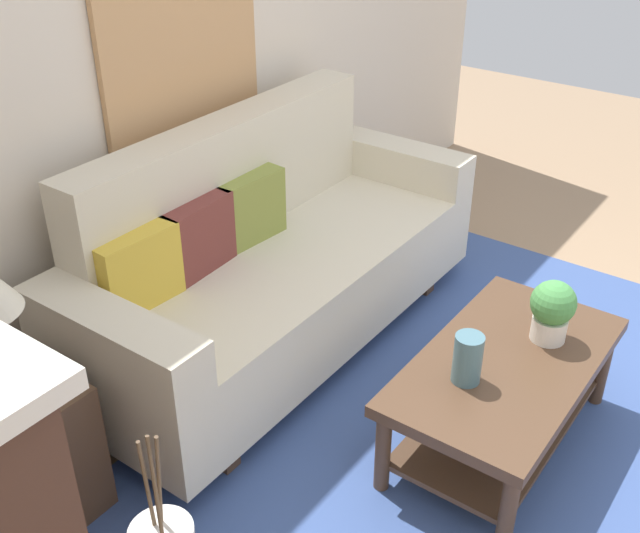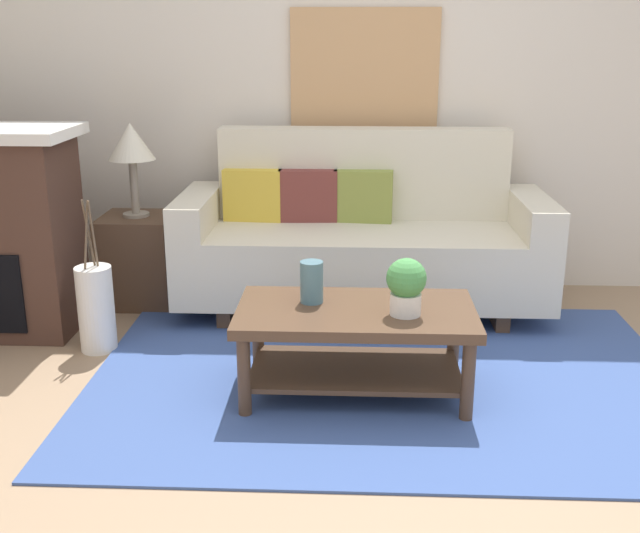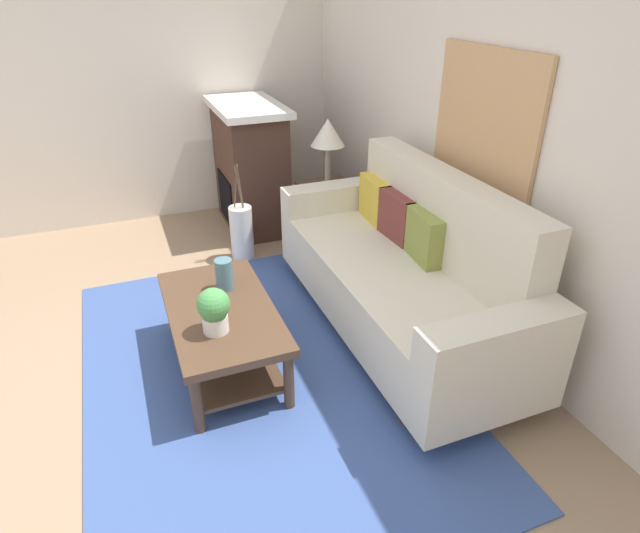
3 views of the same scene
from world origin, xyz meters
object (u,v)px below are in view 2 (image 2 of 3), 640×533
(potted_plant_tabletop, at_px, (406,285))
(coffee_table, at_px, (356,331))
(tabletop_vase, at_px, (312,282))
(side_table, at_px, (140,260))
(floor_vase, at_px, (96,309))
(throw_pillow_mustard, at_px, (253,195))
(couch, at_px, (363,240))
(framed_painting, at_px, (364,72))
(table_lamp, at_px, (131,146))
(throw_pillow_maroon, at_px, (308,195))
(throw_pillow_olive, at_px, (363,196))

(potted_plant_tabletop, bearing_deg, coffee_table, 162.20)
(tabletop_vase, distance_m, side_table, 1.65)
(coffee_table, xyz_separation_m, floor_vase, (-1.38, 0.46, -0.08))
(throw_pillow_mustard, bearing_deg, couch, -10.45)
(throw_pillow_mustard, relative_size, framed_painting, 0.38)
(table_lamp, bearing_deg, coffee_table, -42.23)
(throw_pillow_maroon, relative_size, table_lamp, 0.63)
(throw_pillow_olive, bearing_deg, side_table, -176.19)
(framed_painting, bearing_deg, side_table, -162.75)
(couch, relative_size, potted_plant_tabletop, 8.38)
(coffee_table, xyz_separation_m, potted_plant_tabletop, (0.22, -0.07, 0.26))
(throw_pillow_mustard, height_order, throw_pillow_olive, same)
(floor_vase, bearing_deg, table_lamp, 88.02)
(potted_plant_tabletop, relative_size, floor_vase, 0.56)
(couch, distance_m, throw_pillow_maroon, 0.44)
(couch, distance_m, framed_painting, 1.08)
(throw_pillow_mustard, relative_size, potted_plant_tabletop, 1.37)
(throw_pillow_mustard, xyz_separation_m, table_lamp, (-0.72, -0.09, 0.31))
(throw_pillow_olive, relative_size, potted_plant_tabletop, 1.37)
(throw_pillow_maroon, bearing_deg, tabletop_vase, -85.79)
(tabletop_vase, height_order, floor_vase, tabletop_vase)
(tabletop_vase, relative_size, table_lamp, 0.35)
(table_lamp, bearing_deg, throw_pillow_mustard, 7.41)
(potted_plant_tabletop, xyz_separation_m, framed_painting, (-0.18, 1.74, 0.83))
(throw_pillow_maroon, xyz_separation_m, tabletop_vase, (0.09, -1.25, -0.15))
(table_lamp, height_order, floor_vase, table_lamp)
(framed_painting, bearing_deg, throw_pillow_olive, -90.00)
(floor_vase, bearing_deg, throw_pillow_olive, 31.18)
(throw_pillow_maroon, height_order, side_table, throw_pillow_maroon)
(table_lamp, bearing_deg, potted_plant_tabletop, -39.54)
(tabletop_vase, distance_m, potted_plant_tabletop, 0.46)
(throw_pillow_olive, distance_m, potted_plant_tabletop, 1.41)
(tabletop_vase, distance_m, table_lamp, 1.69)
(throw_pillow_olive, bearing_deg, potted_plant_tabletop, -82.65)
(table_lamp, relative_size, framed_painting, 0.61)
(potted_plant_tabletop, distance_m, side_table, 2.07)
(potted_plant_tabletop, xyz_separation_m, table_lamp, (-1.58, 1.30, 0.42))
(coffee_table, relative_size, table_lamp, 1.93)
(tabletop_vase, distance_m, framed_painting, 1.83)
(coffee_table, height_order, table_lamp, table_lamp)
(coffee_table, distance_m, potted_plant_tabletop, 0.35)
(couch, height_order, tabletop_vase, couch)
(side_table, distance_m, table_lamp, 0.71)
(side_table, bearing_deg, floor_vase, -91.98)
(framed_painting, bearing_deg, tabletop_vase, -98.92)
(table_lamp, bearing_deg, framed_painting, 17.25)
(potted_plant_tabletop, distance_m, table_lamp, 2.09)
(throw_pillow_olive, distance_m, floor_vase, 1.72)
(side_table, distance_m, floor_vase, 0.77)
(coffee_table, height_order, potted_plant_tabletop, potted_plant_tabletop)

